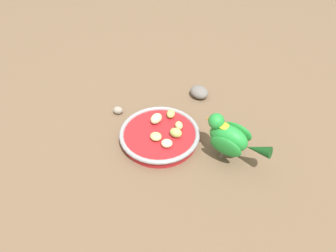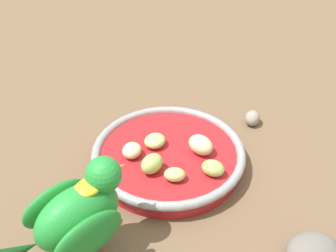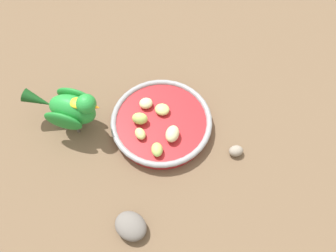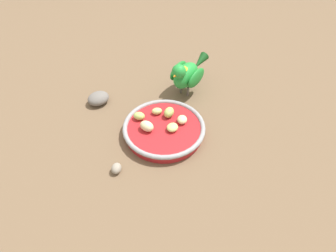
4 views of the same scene
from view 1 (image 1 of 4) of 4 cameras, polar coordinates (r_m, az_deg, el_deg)
ground_plane at (r=0.80m, az=-2.70°, el=-2.45°), size 4.00×4.00×0.00m
feeding_bowl at (r=0.79m, az=-1.59°, el=-1.73°), size 0.21×0.21×0.03m
apple_piece_0 at (r=0.81m, az=-2.23°, el=1.41°), size 0.03×0.04×0.03m
apple_piece_1 at (r=0.79m, az=2.07°, el=0.11°), size 0.03×0.03×0.02m
apple_piece_2 at (r=0.74m, az=-0.23°, el=-3.29°), size 0.04×0.04×0.02m
apple_piece_3 at (r=0.82m, az=0.45°, el=2.37°), size 0.03×0.04×0.02m
apple_piece_4 at (r=0.76m, az=-2.31°, el=-1.99°), size 0.03×0.03×0.02m
apple_piece_5 at (r=0.77m, az=1.49°, el=-1.28°), size 0.04×0.03×0.03m
parrot at (r=0.72m, az=11.60°, el=-2.08°), size 0.17×0.08×0.12m
rock_large at (r=0.94m, az=5.87°, el=6.44°), size 0.07×0.07×0.03m
pebble_0 at (r=0.88m, az=-9.44°, el=2.95°), size 0.04×0.03×0.02m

